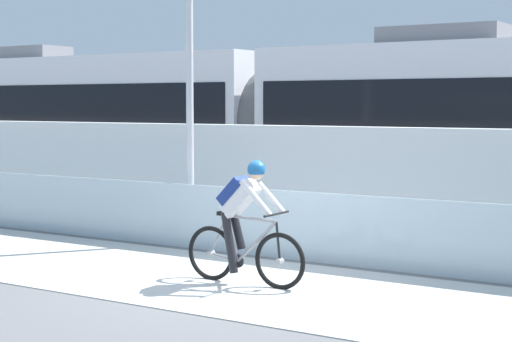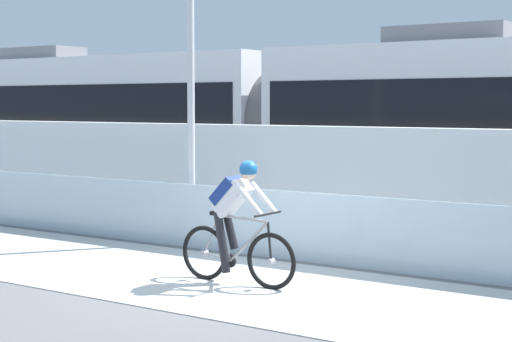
# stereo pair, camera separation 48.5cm
# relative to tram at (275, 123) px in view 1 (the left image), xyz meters

# --- Properties ---
(ground_plane) EXTENTS (200.00, 200.00, 0.00)m
(ground_plane) POSITION_rel_tram_xyz_m (3.55, -6.85, -1.89)
(ground_plane) COLOR slate
(bike_path_deck) EXTENTS (32.00, 3.20, 0.01)m
(bike_path_deck) POSITION_rel_tram_xyz_m (3.55, -6.85, -1.89)
(bike_path_deck) COLOR beige
(bike_path_deck) RESTS_ON ground
(glass_parapet) EXTENTS (32.00, 0.05, 1.03)m
(glass_parapet) POSITION_rel_tram_xyz_m (3.55, -5.00, -1.38)
(glass_parapet) COLOR silver
(glass_parapet) RESTS_ON ground
(concrete_barrier_wall) EXTENTS (32.00, 0.36, 1.94)m
(concrete_barrier_wall) POSITION_rel_tram_xyz_m (3.55, -3.20, -0.92)
(concrete_barrier_wall) COLOR white
(concrete_barrier_wall) RESTS_ON ground
(tram_rail_near) EXTENTS (32.00, 0.08, 0.01)m
(tram_rail_near) POSITION_rel_tram_xyz_m (3.55, -0.72, -1.89)
(tram_rail_near) COLOR #595654
(tram_rail_near) RESTS_ON ground
(tram_rail_far) EXTENTS (32.00, 0.08, 0.01)m
(tram_rail_far) POSITION_rel_tram_xyz_m (3.55, 0.72, -1.89)
(tram_rail_far) COLOR #595654
(tram_rail_far) RESTS_ON ground
(tram) EXTENTS (22.56, 2.54, 3.81)m
(tram) POSITION_rel_tram_xyz_m (0.00, 0.00, 0.00)
(tram) COLOR silver
(tram) RESTS_ON ground
(cyclist_on_bike) EXTENTS (1.77, 0.58, 1.61)m
(cyclist_on_bike) POSITION_rel_tram_xyz_m (3.64, -6.85, -1.09)
(cyclist_on_bike) COLOR black
(cyclist_on_bike) RESTS_ON ground
(lamp_post_antenna) EXTENTS (0.28, 0.28, 5.20)m
(lamp_post_antenna) POSITION_rel_tram_xyz_m (1.19, -4.70, 1.40)
(lamp_post_antenna) COLOR gray
(lamp_post_antenna) RESTS_ON ground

